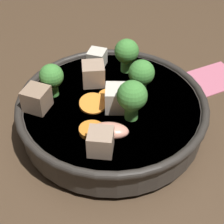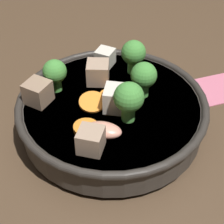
% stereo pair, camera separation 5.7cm
% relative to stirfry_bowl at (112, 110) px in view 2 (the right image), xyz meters
% --- Properties ---
extents(ground_plane, '(3.00, 3.00, 0.00)m').
position_rel_stirfry_bowl_xyz_m(ground_plane, '(-0.00, 0.00, -0.04)').
color(ground_plane, '#4C3826').
extents(stirfry_bowl, '(0.29, 0.29, 0.12)m').
position_rel_stirfry_bowl_xyz_m(stirfry_bowl, '(0.00, 0.00, 0.00)').
color(stirfry_bowl, '#38332D').
rests_on(stirfry_bowl, ground_plane).
extents(napkin, '(0.12, 0.10, 0.00)m').
position_rel_stirfry_bowl_xyz_m(napkin, '(-0.21, -0.08, -0.04)').
color(napkin, '#D16B84').
rests_on(napkin, ground_plane).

